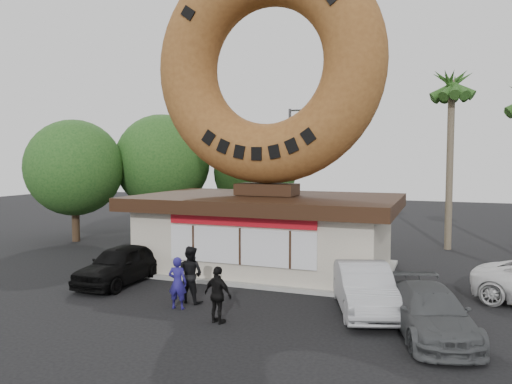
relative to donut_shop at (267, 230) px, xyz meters
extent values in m
plane|color=black|center=(0.00, -5.98, -1.77)|extent=(90.00, 90.00, 0.00)
cube|color=beige|center=(0.00, 0.02, -0.27)|extent=(10.00, 6.00, 3.00)
cube|color=#999993|center=(0.00, 0.02, -1.69)|extent=(10.60, 6.60, 0.15)
cube|color=#3F3F3F|center=(0.00, 0.02, 1.28)|extent=(10.00, 6.00, 0.10)
cube|color=black|center=(0.00, 0.02, 1.23)|extent=(11.20, 7.20, 0.55)
cube|color=silver|center=(0.00, -3.03, -0.22)|extent=(6.00, 0.12, 1.40)
cube|color=red|center=(0.00, -3.05, 0.78)|extent=(6.00, 0.10, 0.45)
cube|color=black|center=(0.00, 0.02, 1.78)|extent=(2.60, 1.40, 0.50)
torus|color=#925C2A|center=(0.00, 0.02, 7.12)|extent=(10.17, 2.59, 10.17)
cylinder|color=#473321|center=(-9.50, 7.02, -0.12)|extent=(0.44, 0.44, 3.30)
sphere|color=#184318|center=(-9.50, 7.02, 2.88)|extent=(6.00, 6.00, 6.00)
cylinder|color=#473321|center=(-4.00, 9.02, -0.34)|extent=(0.44, 0.44, 2.86)
sphere|color=#184318|center=(-4.00, 9.02, 2.26)|extent=(5.20, 5.20, 5.20)
cylinder|color=#473321|center=(-13.00, 3.02, -0.23)|extent=(0.44, 0.44, 3.08)
sphere|color=#184318|center=(-13.00, 3.02, 2.57)|extent=(5.60, 5.60, 5.60)
cylinder|color=#726651|center=(7.50, 8.02, 2.73)|extent=(0.36, 0.36, 9.00)
cylinder|color=#59595E|center=(-2.00, 10.02, 2.23)|extent=(0.18, 0.18, 8.00)
cylinder|color=#59595E|center=(-1.10, 10.02, 6.13)|extent=(1.80, 0.12, 0.12)
cube|color=#59595E|center=(-0.20, 10.02, 6.08)|extent=(0.45, 0.20, 0.12)
imported|color=navy|center=(-0.83, -6.41, -0.91)|extent=(0.67, 0.49, 1.72)
imported|color=black|center=(-0.78, -5.63, -0.80)|extent=(1.02, 0.83, 1.94)
imported|color=black|center=(1.01, -7.24, -0.91)|extent=(1.08, 0.68, 1.71)
imported|color=black|center=(-4.59, -4.30, -1.02)|extent=(1.82, 4.41, 1.50)
imported|color=#ADAEB2|center=(4.92, -4.53, -1.01)|extent=(2.95, 4.88, 1.52)
imported|color=#525456|center=(6.97, -6.11, -1.10)|extent=(3.09, 4.92, 1.33)
camera|label=1|loc=(7.23, -20.48, 3.18)|focal=35.00mm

